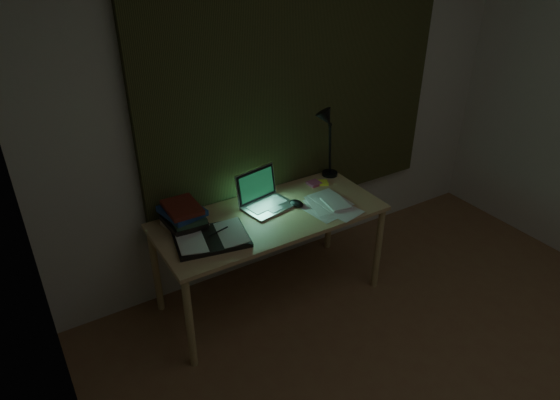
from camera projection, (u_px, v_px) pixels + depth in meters
The scene contains 11 objects.
wall_back at pixel (295, 94), 3.29m from camera, with size 3.50×0.00×2.50m, color beige.
curtain at pixel (299, 64), 3.16m from camera, with size 2.20×0.06×2.00m, color #2D2F17.
desk at pixel (270, 258), 3.26m from camera, with size 1.43×0.63×0.65m, color tan, non-canonical shape.
laptop at pixel (269, 192), 3.12m from camera, with size 0.31×0.35×0.22m, color silver, non-canonical shape.
open_textbook at pixel (212, 238), 2.84m from camera, with size 0.41×0.29×0.04m, color silver, non-canonical shape.
book_stack at pixel (183, 215), 2.94m from camera, with size 0.21×0.25×0.16m, color silver, non-canonical shape.
loose_papers at pixel (328, 204), 3.20m from camera, with size 0.30×0.32×0.02m, color silver, non-canonical shape.
mouse at pixel (297, 203), 3.18m from camera, with size 0.06×0.10×0.04m, color black.
sticky_yellow at pixel (323, 183), 3.45m from camera, with size 0.07×0.07×0.01m, color #FFF935.
sticky_pink at pixel (314, 183), 3.44m from camera, with size 0.08×0.08×0.02m, color #CC4F7C.
desk_lamp at pixel (332, 136), 3.42m from camera, with size 0.40×0.31×0.60m, color black, non-canonical shape.
Camera 1 is at (-1.76, -0.68, 2.27)m, focal length 32.00 mm.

